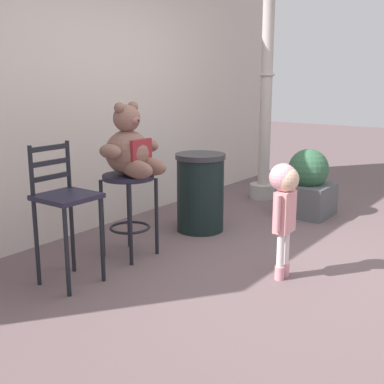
{
  "coord_description": "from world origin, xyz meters",
  "views": [
    {
      "loc": [
        -3.55,
        -1.7,
        1.52
      ],
      "look_at": [
        -0.38,
        0.62,
        0.61
      ],
      "focal_mm": 46.74,
      "sensor_mm": 36.0,
      "label": 1
    }
  ],
  "objects_px": {
    "trash_bin": "(200,192)",
    "bar_chair_empty": "(65,204)",
    "child_walking": "(284,196)",
    "planter_with_shrub": "(308,185)",
    "teddy_bear": "(130,149)",
    "lamppost": "(265,116)",
    "bar_stool_with_teddy": "(129,197)"
  },
  "relations": [
    {
      "from": "bar_stool_with_teddy",
      "to": "planter_with_shrub",
      "type": "bearing_deg",
      "value": -18.44
    },
    {
      "from": "lamppost",
      "to": "bar_chair_empty",
      "type": "bearing_deg",
      "value": -178.25
    },
    {
      "from": "bar_chair_empty",
      "to": "teddy_bear",
      "type": "bearing_deg",
      "value": -0.63
    },
    {
      "from": "teddy_bear",
      "to": "lamppost",
      "type": "relative_size",
      "value": 0.23
    },
    {
      "from": "trash_bin",
      "to": "teddy_bear",
      "type": "bearing_deg",
      "value": 177.76
    },
    {
      "from": "planter_with_shrub",
      "to": "trash_bin",
      "type": "bearing_deg",
      "value": 151.22
    },
    {
      "from": "trash_bin",
      "to": "child_walking",
      "type": "bearing_deg",
      "value": -117.34
    },
    {
      "from": "teddy_bear",
      "to": "planter_with_shrub",
      "type": "relative_size",
      "value": 0.81
    },
    {
      "from": "child_walking",
      "to": "trash_bin",
      "type": "bearing_deg",
      "value": 77.5
    },
    {
      "from": "lamppost",
      "to": "planter_with_shrub",
      "type": "height_order",
      "value": "lamppost"
    },
    {
      "from": "trash_bin",
      "to": "bar_chair_empty",
      "type": "height_order",
      "value": "bar_chair_empty"
    },
    {
      "from": "trash_bin",
      "to": "bar_chair_empty",
      "type": "distance_m",
      "value": 1.67
    },
    {
      "from": "trash_bin",
      "to": "bar_stool_with_teddy",
      "type": "bearing_deg",
      "value": 175.94
    },
    {
      "from": "teddy_bear",
      "to": "planter_with_shrub",
      "type": "bearing_deg",
      "value": -17.7
    },
    {
      "from": "child_walking",
      "to": "bar_chair_empty",
      "type": "xyz_separation_m",
      "value": [
        -1.03,
        1.26,
        -0.04
      ]
    },
    {
      "from": "bar_chair_empty",
      "to": "trash_bin",
      "type": "bearing_deg",
      "value": -1.56
    },
    {
      "from": "trash_bin",
      "to": "planter_with_shrub",
      "type": "xyz_separation_m",
      "value": [
        1.16,
        -0.64,
        -0.05
      ]
    },
    {
      "from": "child_walking",
      "to": "planter_with_shrub",
      "type": "xyz_separation_m",
      "value": [
        1.79,
        0.57,
        -0.31
      ]
    },
    {
      "from": "bar_stool_with_teddy",
      "to": "lamppost",
      "type": "distance_m",
      "value": 2.6
    },
    {
      "from": "planter_with_shrub",
      "to": "bar_stool_with_teddy",
      "type": "bearing_deg",
      "value": 161.56
    },
    {
      "from": "teddy_bear",
      "to": "bar_chair_empty",
      "type": "height_order",
      "value": "teddy_bear"
    },
    {
      "from": "teddy_bear",
      "to": "lamppost",
      "type": "height_order",
      "value": "lamppost"
    },
    {
      "from": "trash_bin",
      "to": "bar_chair_empty",
      "type": "bearing_deg",
      "value": 178.44
    },
    {
      "from": "bar_stool_with_teddy",
      "to": "teddy_bear",
      "type": "relative_size",
      "value": 1.19
    },
    {
      "from": "bar_stool_with_teddy",
      "to": "child_walking",
      "type": "relative_size",
      "value": 0.8
    },
    {
      "from": "bar_chair_empty",
      "to": "planter_with_shrub",
      "type": "distance_m",
      "value": 2.91
    },
    {
      "from": "planter_with_shrub",
      "to": "teddy_bear",
      "type": "bearing_deg",
      "value": 162.3
    },
    {
      "from": "teddy_bear",
      "to": "bar_chair_empty",
      "type": "distance_m",
      "value": 0.77
    },
    {
      "from": "teddy_bear",
      "to": "lamppost",
      "type": "distance_m",
      "value": 2.55
    },
    {
      "from": "bar_chair_empty",
      "to": "planter_with_shrub",
      "type": "xyz_separation_m",
      "value": [
        2.82,
        -0.68,
        -0.27
      ]
    },
    {
      "from": "bar_stool_with_teddy",
      "to": "child_walking",
      "type": "distance_m",
      "value": 1.33
    },
    {
      "from": "trash_bin",
      "to": "lamppost",
      "type": "bearing_deg",
      "value": 5.16
    }
  ]
}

